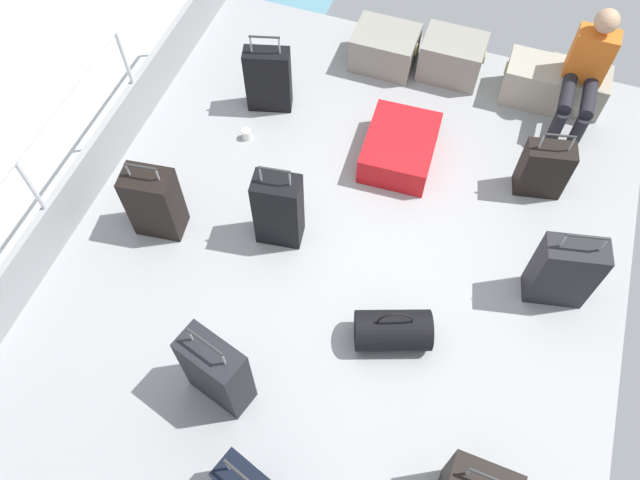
# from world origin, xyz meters

# --- Properties ---
(ground_plane) EXTENTS (4.40, 5.20, 0.06)m
(ground_plane) POSITION_xyz_m (0.00, 0.00, -0.03)
(ground_plane) COLOR #939699
(gunwale_port) EXTENTS (0.06, 5.20, 0.45)m
(gunwale_port) POSITION_xyz_m (-2.17, 0.00, 0.23)
(gunwale_port) COLOR #939699
(gunwale_port) RESTS_ON ground_plane
(railing_port) EXTENTS (0.04, 4.20, 1.02)m
(railing_port) POSITION_xyz_m (-2.17, 0.00, 0.78)
(railing_port) COLOR silver
(railing_port) RESTS_ON ground_plane
(cargo_crate_0) EXTENTS (0.63, 0.47, 0.37)m
(cargo_crate_0) POSITION_xyz_m (-0.30, 2.12, 0.18)
(cargo_crate_0) COLOR gray
(cargo_crate_0) RESTS_ON ground_plane
(cargo_crate_1) EXTENTS (0.61, 0.43, 0.40)m
(cargo_crate_1) POSITION_xyz_m (0.34, 2.19, 0.20)
(cargo_crate_1) COLOR gray
(cargo_crate_1) RESTS_ON ground_plane
(cargo_crate_2) EXTENTS (0.65, 0.40, 0.39)m
(cargo_crate_2) POSITION_xyz_m (1.16, 2.13, 0.19)
(cargo_crate_2) COLOR #9E9989
(cargo_crate_2) RESTS_ON ground_plane
(cargo_crate_3) EXTENTS (0.58, 0.38, 0.36)m
(cargo_crate_3) POSITION_xyz_m (1.49, 2.19, 0.18)
(cargo_crate_3) COLOR gray
(cargo_crate_3) RESTS_ON ground_plane
(passenger_seated) EXTENTS (0.34, 0.66, 1.06)m
(passenger_seated) POSITION_xyz_m (1.49, 2.01, 0.55)
(passenger_seated) COLOR orange
(passenger_seated) RESTS_ON ground_plane
(suitcase_0) EXTENTS (0.61, 0.77, 0.28)m
(suitcase_0) POSITION_xyz_m (0.16, 1.01, 0.14)
(suitcase_0) COLOR red
(suitcase_0) RESTS_ON ground_plane
(suitcase_1) EXTENTS (0.41, 0.30, 0.79)m
(suitcase_1) POSITION_xyz_m (-1.48, -0.31, 0.33)
(suitcase_1) COLOR black
(suitcase_1) RESTS_ON ground_plane
(suitcase_2) EXTENTS (0.47, 0.31, 0.82)m
(suitcase_2) POSITION_xyz_m (1.62, 0.12, 0.34)
(suitcase_2) COLOR black
(suitcase_2) RESTS_ON ground_plane
(suitcase_4) EXTENTS (0.44, 0.28, 0.81)m
(suitcase_4) POSITION_xyz_m (-1.14, 1.23, 0.32)
(suitcase_4) COLOR black
(suitcase_4) RESTS_ON ground_plane
(suitcase_5) EXTENTS (0.38, 0.27, 0.87)m
(suitcase_5) POSITION_xyz_m (-0.53, -0.08, 0.36)
(suitcase_5) COLOR black
(suitcase_5) RESTS_ON ground_plane
(suitcase_6) EXTENTS (0.42, 0.28, 0.69)m
(suitcase_6) POSITION_xyz_m (1.35, 1.08, 0.26)
(suitcase_6) COLOR black
(suitcase_6) RESTS_ON ground_plane
(suitcase_7) EXTENTS (0.49, 0.34, 0.87)m
(suitcase_7) POSITION_xyz_m (-0.45, -1.41, 0.36)
(suitcase_7) COLOR black
(suitcase_7) RESTS_ON ground_plane
(duffel_bag) EXTENTS (0.61, 0.46, 0.44)m
(duffel_bag) POSITION_xyz_m (0.57, -0.66, 0.15)
(duffel_bag) COLOR black
(duffel_bag) RESTS_ON ground_plane
(paper_cup) EXTENTS (0.08, 0.08, 0.10)m
(paper_cup) POSITION_xyz_m (-1.19, 0.78, 0.05)
(paper_cup) COLOR white
(paper_cup) RESTS_ON ground_plane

